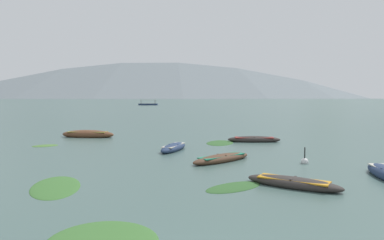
# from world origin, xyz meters

# --- Properties ---
(ground_plane) EXTENTS (6000.00, 6000.00, 0.00)m
(ground_plane) POSITION_xyz_m (0.00, 1500.00, 0.00)
(ground_plane) COLOR #425B56
(mountain_1) EXTENTS (1114.62, 1114.62, 429.12)m
(mountain_1) POSITION_xyz_m (-534.42, 1784.72, 214.56)
(mountain_1) COLOR slate
(mountain_1) RESTS_ON ground
(mountain_2) EXTENTS (2141.73, 2141.73, 508.29)m
(mountain_2) POSITION_xyz_m (49.07, 1851.00, 254.15)
(mountain_2) COLOR slate
(mountain_2) RESTS_ON ground
(mountain_3) EXTENTS (1093.73, 1093.73, 363.26)m
(mountain_3) POSITION_xyz_m (886.84, 1797.49, 181.63)
(mountain_3) COLOR slate
(mountain_3) RESTS_ON ground
(rowboat_0) EXTENTS (4.73, 2.32, 0.76)m
(rowboat_0) POSITION_xyz_m (-7.20, 24.03, 0.24)
(rowboat_0) COLOR brown
(rowboat_0) RESTS_ON ground
(rowboat_1) EXTENTS (3.83, 3.20, 0.48)m
(rowboat_1) POSITION_xyz_m (2.18, 12.20, 0.15)
(rowboat_1) COLOR #4C3323
(rowboat_1) RESTS_ON ground
(rowboat_3) EXTENTS (2.25, 3.59, 0.55)m
(rowboat_3) POSITION_xyz_m (-0.22, 16.13, 0.17)
(rowboat_3) COLOR navy
(rowboat_3) RESTS_ON ground
(rowboat_4) EXTENTS (3.46, 2.99, 0.46)m
(rowboat_4) POSITION_xyz_m (3.95, 6.89, 0.15)
(rowboat_4) COLOR #2D2826
(rowboat_4) RESTS_ON ground
(rowboat_6) EXTENTS (4.07, 1.52, 0.55)m
(rowboat_6) POSITION_xyz_m (6.01, 19.79, 0.17)
(rowboat_6) COLOR #2D2826
(rowboat_6) RESTS_ON ground
(ferry_0) EXTENTS (8.53, 3.94, 2.54)m
(ferry_0) POSITION_xyz_m (-6.77, 145.37, 0.45)
(ferry_0) COLOR navy
(ferry_0) RESTS_ON ground
(mooring_buoy) EXTENTS (0.39, 0.39, 0.94)m
(mooring_buoy) POSITION_xyz_m (6.28, 11.24, 0.09)
(mooring_buoy) COLOR silver
(mooring_buoy) RESTS_ON ground
(weed_patch_0) EXTENTS (2.87, 3.63, 0.14)m
(weed_patch_0) POSITION_xyz_m (3.31, 19.31, 0.00)
(weed_patch_0) COLOR #2D5628
(weed_patch_0) RESTS_ON ground
(weed_patch_1) EXTENTS (2.51, 3.85, 0.14)m
(weed_patch_1) POSITION_xyz_m (-4.94, 7.65, 0.00)
(weed_patch_1) COLOR #38662D
(weed_patch_1) RESTS_ON ground
(weed_patch_3) EXTENTS (2.79, 2.31, 0.14)m
(weed_patch_3) POSITION_xyz_m (1.71, 7.01, 0.00)
(weed_patch_3) COLOR #2D5628
(weed_patch_3) RESTS_ON ground
(weed_patch_4) EXTENTS (2.03, 1.73, 0.14)m
(weed_patch_4) POSITION_xyz_m (-9.03, 18.93, 0.00)
(weed_patch_4) COLOR #477033
(weed_patch_4) RESTS_ON ground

